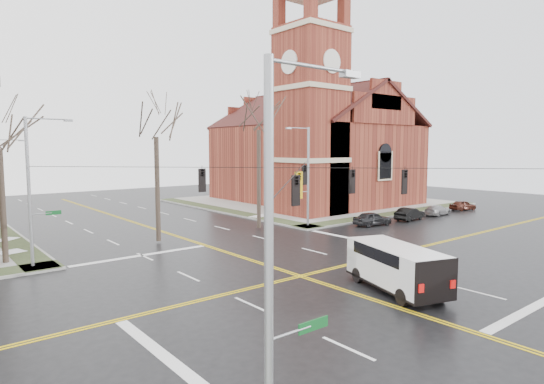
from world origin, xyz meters
TOP-DOWN VIEW (x-y plane):
  - ground at (0.00, 0.00)m, footprint 120.00×120.00m
  - sidewalks at (0.00, 0.00)m, footprint 80.00×80.00m
  - road_markings at (0.00, 0.00)m, footprint 100.00×100.00m
  - church at (24.76, 24.78)m, footprint 24.28×27.48m
  - signal_pole_ne at (11.32, 11.50)m, footprint 2.75×0.22m
  - signal_pole_nw at (-11.32, 11.50)m, footprint 2.75×0.22m
  - signal_pole_sw at (-11.32, -11.50)m, footprint 2.75×0.22m
  - span_wires at (0.00, 0.00)m, footprint 23.02×23.02m
  - traffic_signals at (-0.00, -0.67)m, footprint 8.21×8.26m
  - streetlight_north_a at (-10.65, 28.00)m, footprint 2.30×0.20m
  - cargo_van at (2.08, -4.79)m, footprint 4.16×6.47m
  - parked_car_a at (16.73, 8.20)m, footprint 4.06×2.18m
  - parked_car_b at (22.19, 7.85)m, footprint 3.99×1.69m
  - parked_car_c at (27.51, 7.96)m, footprint 3.84×1.75m
  - parked_car_d at (33.38, 8.23)m, footprint 3.65×2.00m
  - tree_nw_near at (-2.31, 13.62)m, footprint 4.00×4.00m
  - tree_ne at (7.28, 13.41)m, footprint 4.00×4.00m

SIDE VIEW (x-z plane):
  - ground at x=0.00m, z-range 0.00..0.00m
  - road_markings at x=0.00m, z-range 0.00..0.01m
  - sidewalks at x=0.00m, z-range -0.01..0.16m
  - parked_car_c at x=27.51m, z-range 0.00..1.09m
  - parked_car_d at x=33.38m, z-range 0.00..1.18m
  - parked_car_b at x=22.19m, z-range 0.00..1.28m
  - parked_car_a at x=16.73m, z-range 0.00..1.31m
  - cargo_van at x=2.08m, z-range 0.21..2.52m
  - streetlight_north_a at x=-10.65m, z-range 0.47..8.47m
  - signal_pole_ne at x=11.32m, z-range 0.45..9.45m
  - signal_pole_nw at x=-11.32m, z-range 0.45..9.45m
  - signal_pole_sw at x=-11.32m, z-range 0.45..9.45m
  - traffic_signals at x=0.00m, z-range 4.80..6.10m
  - span_wires at x=0.00m, z-range 6.18..6.22m
  - church at x=24.76m, z-range -5.32..22.18m
  - tree_nw_near at x=-2.31m, z-range 2.67..14.62m
  - tree_ne at x=7.28m, z-range 2.91..16.00m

